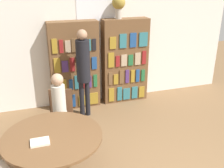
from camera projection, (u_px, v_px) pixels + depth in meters
name	position (u px, v px, depth m)	size (l,w,h in m)	color
wall_back	(98.00, 36.00, 5.71)	(6.40, 0.07, 3.00)	silver
bookshelf_left	(75.00, 66.00, 5.59)	(1.03, 0.34, 1.88)	brown
bookshelf_right	(125.00, 61.00, 5.92)	(1.03, 0.34, 1.88)	brown
flower_vase	(119.00, 4.00, 5.41)	(0.28, 0.28, 0.47)	#B7AD9E
reading_table	(53.00, 142.00, 3.57)	(1.36, 1.36, 0.71)	brown
chair_left_side	(61.00, 113.00, 4.54)	(0.48, 0.48, 0.91)	brown
seated_reader_left	(59.00, 107.00, 4.29)	(0.29, 0.37, 1.28)	beige
librarian_standing	(83.00, 66.00, 5.12)	(0.27, 0.54, 1.80)	black
open_book_on_table	(40.00, 142.00, 3.36)	(0.24, 0.18, 0.03)	silver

